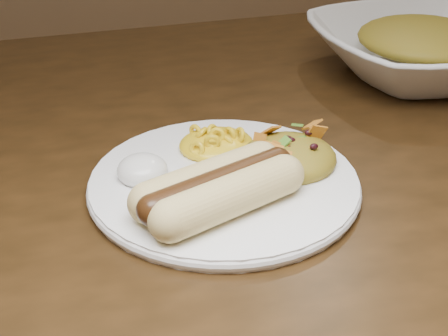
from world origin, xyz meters
name	(u,v)px	position (x,y,z in m)	size (l,w,h in m)	color
table	(119,226)	(0.00, 0.00, 0.66)	(1.60, 0.90, 0.75)	#36210E
plate	(224,183)	(0.10, -0.10, 0.76)	(0.26, 0.26, 0.01)	white
hotdog	(219,187)	(0.08, -0.15, 0.78)	(0.14, 0.11, 0.04)	#FDE79C
mac_and_cheese	(217,135)	(0.11, -0.04, 0.78)	(0.08, 0.07, 0.03)	gold
sour_cream	(142,164)	(0.02, -0.08, 0.78)	(0.05, 0.05, 0.03)	white
taco_salad	(289,149)	(0.17, -0.10, 0.78)	(0.10, 0.09, 0.04)	#B2600B
serving_bowl	(422,51)	(0.45, 0.11, 0.79)	(0.30, 0.30, 0.07)	silver
bowl_filling	(423,41)	(0.45, 0.11, 0.80)	(0.18, 0.18, 0.04)	#B2600B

